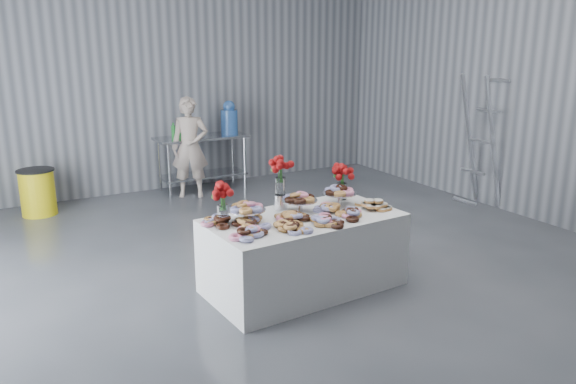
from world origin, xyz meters
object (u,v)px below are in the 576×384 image
trash_barrel (38,192)px  stepladder (481,141)px  display_table (304,253)px  water_jug (229,119)px  prep_table (202,153)px  person (190,147)px

trash_barrel → stepladder: (5.75, -2.77, 0.66)m
display_table → stepladder: (3.71, 1.19, 0.62)m
stepladder → trash_barrel: bearing=154.3°
water_jug → trash_barrel: 3.17m
display_table → stepladder: size_ratio=0.96×
display_table → trash_barrel: bearing=117.3°
display_table → water_jug: (1.02, 4.14, 0.77)m
display_table → prep_table: size_ratio=1.27×
person → water_jug: bearing=44.6°
display_table → person: (0.21, 3.84, 0.42)m
water_jug → prep_table: bearing=180.0°
person → trash_barrel: 2.30m
person → trash_barrel: person is taller
display_table → person: size_ratio=1.20×
prep_table → stepladder: bearing=-42.7°
display_table → person: bearing=86.9°
person → trash_barrel: bearing=-158.7°
display_table → trash_barrel: 4.45m
water_jug → trash_barrel: size_ratio=0.84×
water_jug → person: (-0.81, -0.30, -0.36)m
display_table → stepladder: 3.95m
display_table → water_jug: bearing=76.2°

